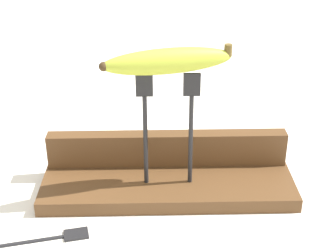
{
  "coord_description": "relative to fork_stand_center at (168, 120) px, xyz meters",
  "views": [
    {
      "loc": [
        -0.02,
        -0.72,
        0.49
      ],
      "look_at": [
        0.0,
        0.0,
        0.12
      ],
      "focal_mm": 54.66,
      "sensor_mm": 36.0,
      "label": 1
    }
  ],
  "objects": [
    {
      "name": "board_backstop",
      "position": [
        0.0,
        0.06,
        -0.08
      ],
      "size": [
        0.41,
        0.03,
        0.06
      ],
      "primitive_type": "cube",
      "color": "brown",
      "rests_on": "wooden_board"
    },
    {
      "name": "wooden_board",
      "position": [
        0.0,
        0.01,
        -0.13
      ],
      "size": [
        0.42,
        0.13,
        0.02
      ],
      "primitive_type": "cube",
      "color": "brown",
      "rests_on": "ground"
    },
    {
      "name": "ground_plane",
      "position": [
        0.0,
        0.01,
        -0.14
      ],
      "size": [
        3.0,
        3.0,
        0.0
      ],
      "primitive_type": "plane",
      "color": "white"
    },
    {
      "name": "banana_raised_center",
      "position": [
        -0.0,
        -0.0,
        0.1
      ],
      "size": [
        0.2,
        0.08,
        0.04
      ],
      "color": "#B2C138",
      "rests_on": "fork_stand_center"
    },
    {
      "name": "fork_stand_center",
      "position": [
        0.0,
        0.0,
        0.0
      ],
      "size": [
        0.1,
        0.01,
        0.19
      ],
      "color": "black",
      "rests_on": "wooden_board"
    },
    {
      "name": "fork_fallen_near",
      "position": [
        -0.19,
        -0.12,
        -0.13
      ],
      "size": [
        0.19,
        0.06,
        0.01
      ],
      "color": "black",
      "rests_on": "ground"
    }
  ]
}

